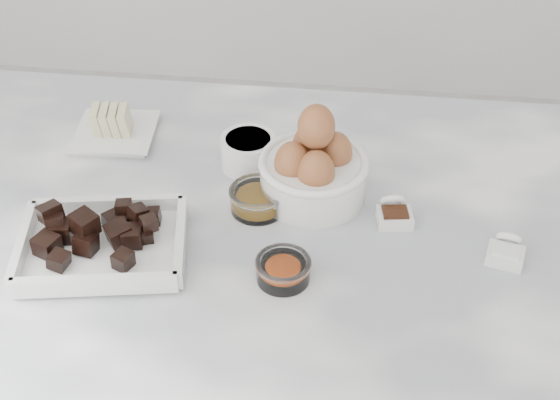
% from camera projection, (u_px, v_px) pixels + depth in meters
% --- Properties ---
extents(marble_slab, '(1.20, 0.80, 0.04)m').
position_uv_depth(marble_slab, '(264.00, 245.00, 1.11)').
color(marble_slab, white).
rests_on(marble_slab, cabinet).
extents(chocolate_dish, '(0.25, 0.21, 0.06)m').
position_uv_depth(chocolate_dish, '(102.00, 241.00, 1.06)').
color(chocolate_dish, white).
rests_on(chocolate_dish, marble_slab).
extents(butter_plate, '(0.14, 0.14, 0.05)m').
position_uv_depth(butter_plate, '(114.00, 128.00, 1.28)').
color(butter_plate, white).
rests_on(butter_plate, marble_slab).
extents(sugar_ramekin, '(0.09, 0.09, 0.05)m').
position_uv_depth(sugar_ramekin, '(248.00, 151.00, 1.21)').
color(sugar_ramekin, white).
rests_on(sugar_ramekin, marble_slab).
extents(egg_bowl, '(0.16, 0.16, 0.16)m').
position_uv_depth(egg_bowl, '(313.00, 168.00, 1.14)').
color(egg_bowl, white).
rests_on(egg_bowl, marble_slab).
extents(honey_bowl, '(0.08, 0.08, 0.04)m').
position_uv_depth(honey_bowl, '(258.00, 199.00, 1.13)').
color(honey_bowl, white).
rests_on(honey_bowl, marble_slab).
extents(zest_bowl, '(0.08, 0.08, 0.03)m').
position_uv_depth(zest_bowl, '(283.00, 269.00, 1.02)').
color(zest_bowl, white).
rests_on(zest_bowl, marble_slab).
extents(vanilla_spoon, '(0.06, 0.07, 0.04)m').
position_uv_depth(vanilla_spoon, '(394.00, 213.00, 1.12)').
color(vanilla_spoon, white).
rests_on(vanilla_spoon, marble_slab).
extents(salt_spoon, '(0.06, 0.07, 0.04)m').
position_uv_depth(salt_spoon, '(506.00, 251.00, 1.06)').
color(salt_spoon, white).
rests_on(salt_spoon, marble_slab).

